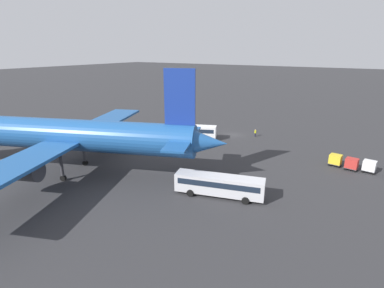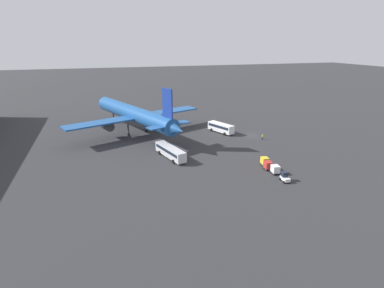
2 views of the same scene
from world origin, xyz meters
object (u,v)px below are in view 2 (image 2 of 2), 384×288
(shuttle_bus_far, at_px, (170,151))
(cargo_cart_yellow, at_px, (265,161))
(airplane, at_px, (134,114))
(shuttle_bus_near, at_px, (221,127))
(cargo_cart_red, at_px, (268,165))
(baggage_tug, at_px, (285,177))
(cargo_cart_white, at_px, (275,169))
(worker_person, at_px, (262,137))

(shuttle_bus_far, xyz_separation_m, cargo_cart_yellow, (-12.16, -20.98, -0.62))
(airplane, bearing_deg, shuttle_bus_near, -127.58)
(shuttle_bus_near, height_order, cargo_cart_red, shuttle_bus_near)
(shuttle_bus_far, height_order, cargo_cart_red, shuttle_bus_far)
(shuttle_bus_near, bearing_deg, cargo_cart_red, 155.15)
(baggage_tug, xyz_separation_m, cargo_cart_white, (4.03, -0.14, 0.25))
(baggage_tug, bearing_deg, cargo_cart_white, 1.84)
(shuttle_bus_far, height_order, cargo_cart_white, shuttle_bus_far)
(baggage_tug, relative_size, cargo_cart_red, 1.13)
(airplane, xyz_separation_m, cargo_cart_yellow, (-37.86, -26.91, -5.26))
(baggage_tug, height_order, cargo_cart_white, baggage_tug)
(shuttle_bus_near, bearing_deg, cargo_cart_white, 155.91)
(airplane, height_order, cargo_cart_yellow, airplane)
(cargo_cart_white, bearing_deg, shuttle_bus_near, -1.76)
(shuttle_bus_near, bearing_deg, cargo_cart_yellow, 156.18)
(worker_person, bearing_deg, baggage_tug, 159.13)
(shuttle_bus_far, distance_m, cargo_cart_yellow, 24.26)
(worker_person, bearing_deg, cargo_cart_white, 156.26)
(cargo_cart_white, bearing_deg, cargo_cart_yellow, -3.31)
(baggage_tug, bearing_deg, shuttle_bus_far, 47.67)
(baggage_tug, relative_size, cargo_cart_yellow, 1.13)
(cargo_cart_red, bearing_deg, worker_person, -27.04)
(shuttle_bus_near, distance_m, shuttle_bus_far, 27.94)
(worker_person, xyz_separation_m, cargo_cart_red, (-21.17, 10.80, 0.32))
(airplane, distance_m, shuttle_bus_near, 29.21)
(shuttle_bus_far, bearing_deg, baggage_tug, -151.52)
(shuttle_bus_near, xyz_separation_m, shuttle_bus_far, (-17.54, 21.75, -0.07))
(cargo_cart_yellow, bearing_deg, shuttle_bus_near, -1.48)
(shuttle_bus_far, xyz_separation_m, cargo_cart_red, (-14.77, -20.33, -0.62))
(baggage_tug, distance_m, worker_person, 29.75)
(airplane, relative_size, baggage_tug, 21.01)
(airplane, xyz_separation_m, shuttle_bus_far, (-25.70, -5.93, -4.64))
(shuttle_bus_far, bearing_deg, shuttle_bus_near, -66.45)
(baggage_tug, height_order, cargo_cart_yellow, baggage_tug)
(cargo_cart_yellow, bearing_deg, shuttle_bus_far, 59.89)
(worker_person, relative_size, cargo_cart_yellow, 0.79)
(airplane, bearing_deg, cargo_cart_red, -168.17)
(worker_person, distance_m, cargo_cart_red, 23.77)
(shuttle_bus_near, height_order, worker_person, shuttle_bus_near)
(shuttle_bus_far, distance_m, worker_person, 31.80)
(airplane, relative_size, cargo_cart_red, 23.78)
(airplane, height_order, cargo_cart_white, airplane)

